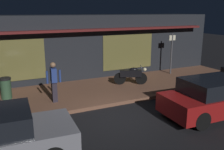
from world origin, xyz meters
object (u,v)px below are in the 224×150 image
Objects in this scene: person_photographer at (54,81)px; sign_post at (172,51)px; motorcycle at (131,75)px; parked_car_far at (215,97)px; trash_bin at (6,88)px.

person_photographer is 7.63m from sign_post.
person_photographer is at bearing -168.69° from motorcycle.
sign_post is at bearing 67.40° from parked_car_far.
parked_car_far is at bearing -77.06° from motorcycle.
parked_car_far is at bearing -35.08° from person_photographer.
motorcycle is 4.24m from person_photographer.
parked_car_far is (1.02, -4.45, 0.06)m from motorcycle.
sign_post is at bearing 16.25° from motorcycle.
parked_car_far is at bearing -112.60° from sign_post.
parked_car_far is at bearing -35.01° from trash_bin.
motorcycle is 0.67× the size of sign_post.
parked_car_far reaches higher than motorcycle.
motorcycle is 0.96× the size of person_photographer.
person_photographer is at bearing 144.92° from parked_car_far.
motorcycle is at bearing -4.03° from trash_bin.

